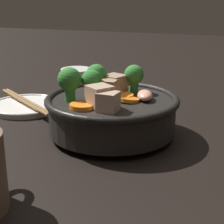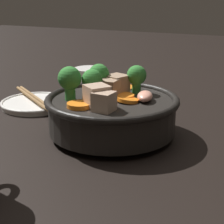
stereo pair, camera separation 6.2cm
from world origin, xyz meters
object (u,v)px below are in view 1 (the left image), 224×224
at_px(side_saucer, 26,106).
at_px(chopsticks_pair, 25,101).
at_px(tea_cup, 77,80).
at_px(stirfry_bowl, 111,109).

relative_size(side_saucer, chopsticks_pair, 0.78).
height_order(tea_cup, chopsticks_pair, tea_cup).
distance_m(stirfry_bowl, side_saucer, 0.23).
relative_size(tea_cup, chopsticks_pair, 0.39).
bearing_deg(side_saucer, chopsticks_pair, 180.00).
xyz_separation_m(tea_cup, chopsticks_pair, (-0.15, 0.05, -0.01)).
distance_m(side_saucer, tea_cup, 0.16).
height_order(side_saucer, chopsticks_pair, chopsticks_pair).
relative_size(stirfry_bowl, chopsticks_pair, 1.19).
distance_m(tea_cup, chopsticks_pair, 0.16).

